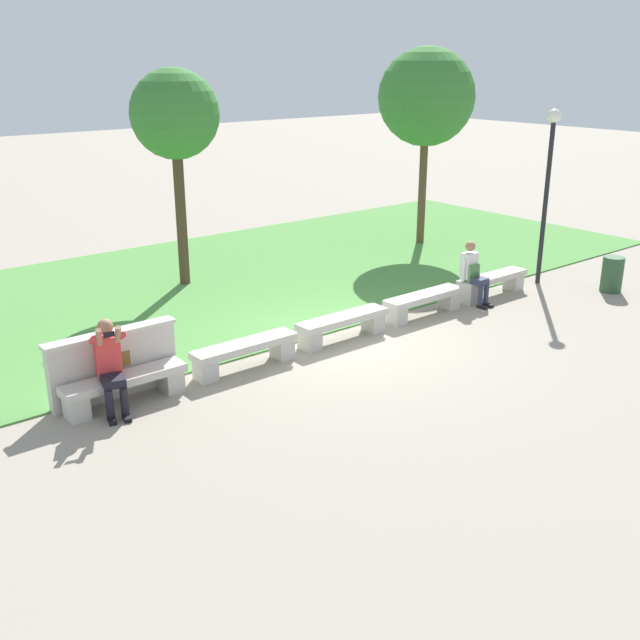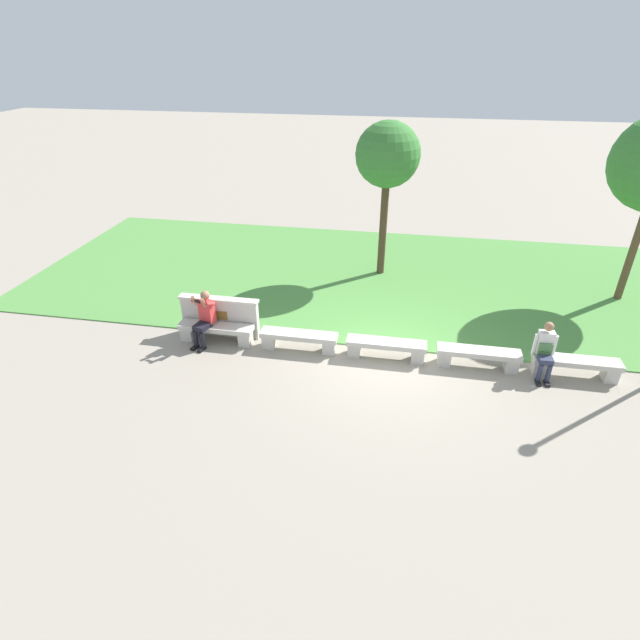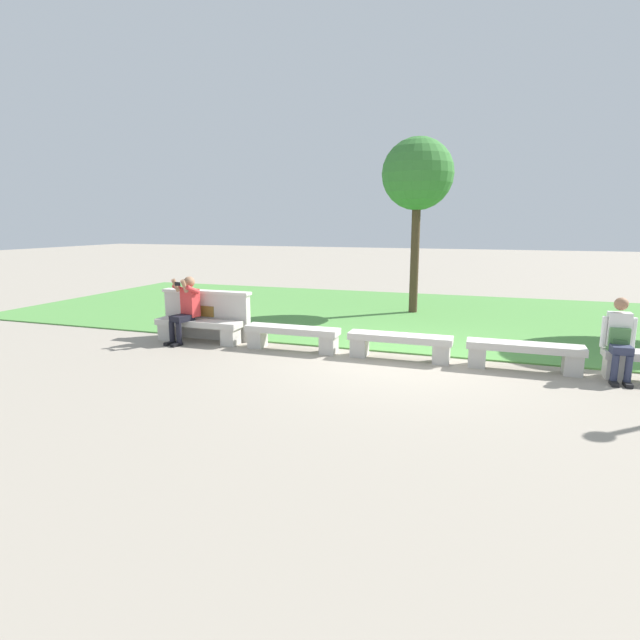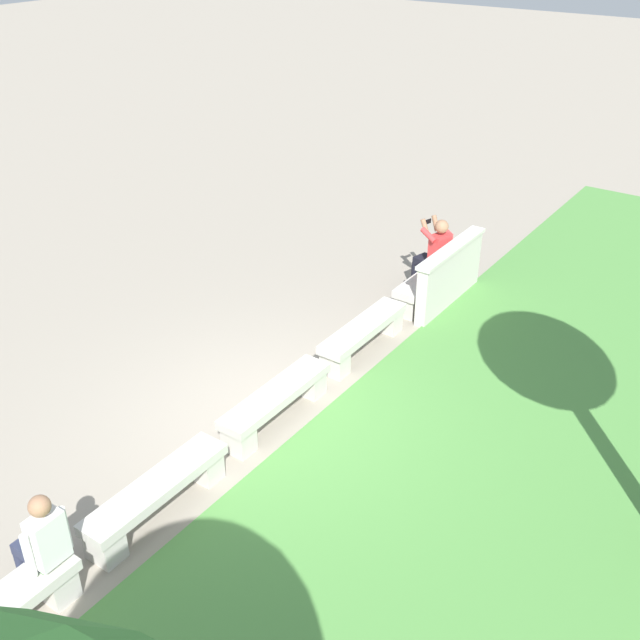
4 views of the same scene
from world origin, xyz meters
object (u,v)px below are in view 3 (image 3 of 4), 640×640
bench_mid (400,343)px  tree_behind_wall (418,176)px  bench_far (524,352)px  backpack (618,339)px  bench_main (199,328)px  bench_near (292,335)px  person_distant (619,337)px  person_photographer (186,306)px

bench_mid → tree_behind_wall: tree_behind_wall is taller
bench_far → backpack: backpack is taller
backpack → bench_main: bearing=179.7°
bench_main → bench_near: same height
tree_behind_wall → backpack: bearing=-51.3°
bench_far → tree_behind_wall: bearing=117.9°
bench_main → person_distant: bearing=-0.5°
backpack → tree_behind_wall: size_ratio=0.09×
person_photographer → person_distant: 7.65m
bench_far → tree_behind_wall: (-2.50, 4.73, 3.26)m
bench_far → bench_mid: bearing=180.0°
bench_far → tree_behind_wall: tree_behind_wall is taller
bench_main → bench_near: bearing=0.0°
tree_behind_wall → bench_far: bearing=-62.1°
bench_near → person_photographer: 2.30m
bench_mid → person_photographer: person_photographer is taller
bench_near → backpack: 5.40m
bench_far → tree_behind_wall: 6.27m
bench_main → person_photographer: size_ratio=1.37×
bench_near → backpack: bearing=-0.3°
bench_main → bench_near: (2.04, 0.00, 0.00)m
bench_main → bench_mid: (4.08, 0.00, 0.00)m
bench_mid → person_photographer: size_ratio=1.37×
bench_near → person_distant: person_distant is taller
bench_mid → backpack: 3.37m
bench_near → bench_far: bearing=0.0°
bench_main → bench_mid: size_ratio=1.00×
bench_main → tree_behind_wall: tree_behind_wall is taller
bench_far → person_photographer: 6.35m
bench_main → tree_behind_wall: 6.79m
bench_mid → bench_far: bearing=0.0°
bench_main → person_distant: (7.43, -0.07, 0.38)m
bench_near → bench_far: size_ratio=1.00×
person_photographer → tree_behind_wall: bearing=51.5°
bench_mid → tree_behind_wall: 5.76m
bench_far → person_photographer: (-6.33, -0.07, 0.44)m
bench_main → tree_behind_wall: bearing=52.7°
bench_near → bench_far: (4.08, 0.00, 0.00)m
bench_mid → person_photographer: (-4.30, -0.07, 0.44)m
tree_behind_wall → person_photographer: bearing=-128.5°
person_distant → tree_behind_wall: tree_behind_wall is taller
tree_behind_wall → bench_near: bearing=-108.4°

